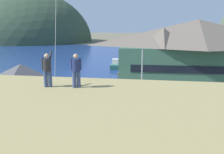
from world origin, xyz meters
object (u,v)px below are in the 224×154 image
(parked_car_front_row_end, at_px, (33,117))
(parked_car_mid_row_center, at_px, (185,108))
(person_kite_flyer, at_px, (47,69))
(parked_car_mid_row_near, at_px, (115,107))
(parked_car_front_row_red, at_px, (85,129))
(parked_car_mid_row_far, at_px, (224,137))
(harbor_lodge, at_px, (197,52))
(person_companion, at_px, (76,70))
(moored_boat_wharfside, at_px, (116,65))
(parked_car_front_row_silver, at_px, (70,102))
(wharf_dock, at_px, (129,69))
(storage_shed_near_lot, at_px, (22,86))
(parking_light_pole, at_px, (142,73))

(parked_car_front_row_end, bearing_deg, parked_car_mid_row_center, 17.83)
(parked_car_front_row_end, distance_m, person_kite_flyer, 12.57)
(parked_car_mid_row_near, xyz_separation_m, parked_car_front_row_red, (-1.76, -6.02, 0.00))
(parked_car_front_row_red, bearing_deg, person_kite_flyer, -89.04)
(parked_car_mid_row_far, height_order, person_kite_flyer, person_kite_flyer)
(parked_car_mid_row_far, bearing_deg, harbor_lodge, 86.57)
(parked_car_mid_row_far, bearing_deg, person_companion, -143.37)
(moored_boat_wharfside, bearing_deg, parked_car_front_row_silver, -92.05)
(wharf_dock, xyz_separation_m, parked_car_mid_row_near, (0.97, -27.30, 0.71))
(parked_car_front_row_silver, relative_size, person_kite_flyer, 2.32)
(person_kite_flyer, xyz_separation_m, person_companion, (1.50, 0.10, -0.02))
(storage_shed_near_lot, distance_m, person_kite_flyer, 17.29)
(moored_boat_wharfside, bearing_deg, parked_car_mid_row_near, -81.98)
(parked_car_front_row_end, height_order, parked_car_mid_row_near, same)
(moored_boat_wharfside, relative_size, parked_car_mid_row_far, 1.49)
(parked_car_mid_row_near, distance_m, parked_car_front_row_red, 6.27)
(parked_car_mid_row_center, distance_m, parking_light_pole, 7.04)
(person_kite_flyer, bearing_deg, wharf_dock, 89.05)
(parked_car_front_row_silver, xyz_separation_m, parking_light_pole, (7.97, 4.10, 2.88))
(harbor_lodge, distance_m, moored_boat_wharfside, 21.96)
(parked_car_mid_row_center, bearing_deg, moored_boat_wharfside, 111.57)
(parked_car_mid_row_near, xyz_separation_m, parked_car_front_row_silver, (-5.33, 0.94, 0.00))
(moored_boat_wharfside, bearing_deg, wharf_dock, -42.78)
(storage_shed_near_lot, distance_m, parked_car_front_row_silver, 5.92)
(person_kite_flyer, bearing_deg, harbor_lodge, 66.27)
(harbor_lodge, relative_size, wharf_dock, 2.00)
(wharf_dock, xyz_separation_m, parked_car_mid_row_far, (10.51, -33.12, 0.71))
(storage_shed_near_lot, distance_m, parked_car_front_row_red, 11.51)
(moored_boat_wharfside, height_order, parking_light_pole, parking_light_pole)
(wharf_dock, relative_size, person_kite_flyer, 6.84)
(parked_car_front_row_red, xyz_separation_m, person_companion, (1.62, -7.00, 6.44))
(person_companion, bearing_deg, parked_car_front_row_silver, 110.42)
(harbor_lodge, height_order, moored_boat_wharfside, harbor_lodge)
(harbor_lodge, distance_m, parked_car_front_row_red, 25.07)
(harbor_lodge, distance_m, parked_car_front_row_end, 26.85)
(storage_shed_near_lot, xyz_separation_m, parked_car_front_row_red, (9.23, -6.65, -1.74))
(parked_car_mid_row_near, bearing_deg, harbor_lodge, 54.56)
(parking_light_pole, distance_m, person_kite_flyer, 18.99)
(parked_car_mid_row_center, height_order, parking_light_pole, parking_light_pole)
(parked_car_mid_row_center, height_order, person_companion, person_companion)
(wharf_dock, bearing_deg, parked_car_mid_row_far, -72.39)
(moored_boat_wharfside, height_order, person_companion, person_companion)
(moored_boat_wharfside, distance_m, parked_car_mid_row_far, 38.74)
(wharf_dock, xyz_separation_m, person_kite_flyer, (-0.67, -40.42, 7.17))
(parked_car_front_row_red, bearing_deg, storage_shed_near_lot, 144.21)
(parked_car_mid_row_center, xyz_separation_m, parked_car_front_row_red, (-9.18, -6.78, 0.00))
(harbor_lodge, relative_size, parked_car_front_row_end, 5.88)
(parked_car_mid_row_center, xyz_separation_m, parking_light_pole, (-4.79, 4.28, 2.88))
(parked_car_front_row_end, xyz_separation_m, parked_car_front_row_silver, (2.07, 4.95, 0.00))
(parked_car_front_row_silver, distance_m, parking_light_pole, 9.41)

